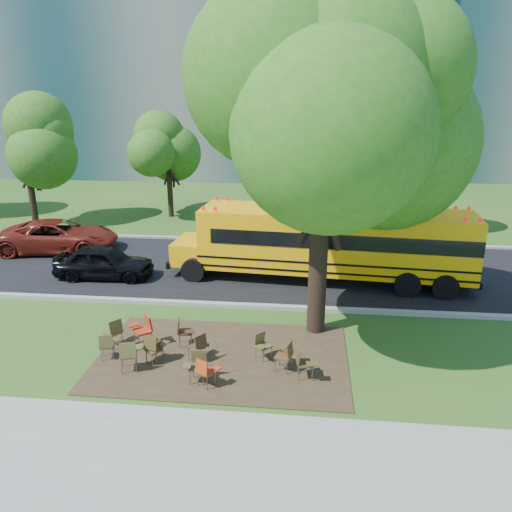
# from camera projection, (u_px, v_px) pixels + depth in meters

# --- Properties ---
(ground) EXTENTS (160.00, 160.00, 0.00)m
(ground) POSITION_uv_depth(u_px,v_px,m) (192.00, 347.00, 14.65)
(ground) COLOR #265219
(ground) RESTS_ON ground
(sidewalk) EXTENTS (60.00, 4.00, 0.04)m
(sidewalk) POSITION_uv_depth(u_px,v_px,m) (134.00, 467.00, 9.92)
(sidewalk) COLOR gray
(sidewalk) RESTS_ON ground
(dirt_patch) EXTENTS (7.00, 4.50, 0.03)m
(dirt_patch) POSITION_uv_depth(u_px,v_px,m) (222.00, 357.00, 14.07)
(dirt_patch) COLOR #382819
(dirt_patch) RESTS_ON ground
(asphalt_road) EXTENTS (80.00, 8.00, 0.04)m
(asphalt_road) POSITION_uv_depth(u_px,v_px,m) (229.00, 268.00, 21.26)
(asphalt_road) COLOR black
(asphalt_road) RESTS_ON ground
(kerb_near) EXTENTS (80.00, 0.25, 0.14)m
(kerb_near) POSITION_uv_depth(u_px,v_px,m) (211.00, 304.00, 17.47)
(kerb_near) COLOR gray
(kerb_near) RESTS_ON ground
(kerb_far) EXTENTS (80.00, 0.25, 0.14)m
(kerb_far) POSITION_uv_depth(u_px,v_px,m) (242.00, 240.00, 25.12)
(kerb_far) COLOR gray
(kerb_far) RESTS_ON ground
(building_main) EXTENTS (38.00, 16.00, 22.00)m
(building_main) POSITION_uv_depth(u_px,v_px,m) (191.00, 49.00, 46.08)
(building_main) COLOR slate
(building_main) RESTS_ON ground
(bg_tree_0) EXTENTS (5.20, 5.20, 7.18)m
(bg_tree_0) POSITION_uv_depth(u_px,v_px,m) (25.00, 143.00, 26.74)
(bg_tree_0) COLOR black
(bg_tree_0) RESTS_ON ground
(bg_tree_2) EXTENTS (4.80, 4.80, 6.62)m
(bg_tree_2) POSITION_uv_depth(u_px,v_px,m) (168.00, 146.00, 28.98)
(bg_tree_2) COLOR black
(bg_tree_2) RESTS_ON ground
(bg_tree_3) EXTENTS (5.60, 5.60, 7.84)m
(bg_tree_3) POSITION_uv_depth(u_px,v_px,m) (404.00, 136.00, 25.51)
(bg_tree_3) COLOR black
(bg_tree_3) RESTS_ON ground
(main_tree) EXTENTS (7.20, 7.20, 9.71)m
(main_tree) POSITION_uv_depth(u_px,v_px,m) (323.00, 132.00, 13.81)
(main_tree) COLOR black
(main_tree) RESTS_ON ground
(school_bus) EXTENTS (11.78, 3.51, 2.84)m
(school_bus) POSITION_uv_depth(u_px,v_px,m) (331.00, 241.00, 19.39)
(school_bus) COLOR #FFAD08
(school_bus) RESTS_ON ground
(chair_0) EXTENTS (0.54, 0.58, 0.80)m
(chair_0) POSITION_uv_depth(u_px,v_px,m) (108.00, 344.00, 13.83)
(chair_0) COLOR #4B4220
(chair_0) RESTS_ON ground
(chair_1) EXTENTS (0.65, 0.51, 0.84)m
(chair_1) POSITION_uv_depth(u_px,v_px,m) (154.00, 346.00, 13.67)
(chair_1) COLOR #4E381C
(chair_1) RESTS_ON ground
(chair_2) EXTENTS (0.63, 0.69, 0.93)m
(chair_2) POSITION_uv_depth(u_px,v_px,m) (129.00, 353.00, 13.20)
(chair_2) COLOR brown
(chair_2) RESTS_ON ground
(chair_3) EXTENTS (0.67, 0.53, 0.78)m
(chair_3) POSITION_uv_depth(u_px,v_px,m) (154.00, 347.00, 13.68)
(chair_3) COLOR #433F1D
(chair_3) RESTS_ON ground
(chair_4) EXTENTS (0.67, 0.53, 0.80)m
(chair_4) POSITION_uv_depth(u_px,v_px,m) (206.00, 370.00, 12.51)
(chair_4) COLOR #AB3612
(chair_4) RESTS_ON ground
(chair_5) EXTENTS (0.55, 0.50, 0.85)m
(chair_5) POSITION_uv_depth(u_px,v_px,m) (197.00, 363.00, 12.76)
(chair_5) COLOR #4D4321
(chair_5) RESTS_ON ground
(chair_6) EXTENTS (0.52, 0.67, 0.86)m
(chair_6) POSITION_uv_depth(u_px,v_px,m) (286.00, 353.00, 13.25)
(chair_6) COLOR #50361C
(chair_6) RESTS_ON ground
(chair_7) EXTENTS (0.57, 0.58, 0.87)m
(chair_7) POSITION_uv_depth(u_px,v_px,m) (303.00, 361.00, 12.86)
(chair_7) COLOR #463F1E
(chair_7) RESTS_ON ground
(chair_8) EXTENTS (0.61, 0.77, 0.90)m
(chair_8) POSITION_uv_depth(u_px,v_px,m) (114.00, 330.00, 14.51)
(chair_8) COLOR brown
(chair_8) RESTS_ON ground
(chair_9) EXTENTS (0.82, 0.65, 0.97)m
(chair_9) POSITION_uv_depth(u_px,v_px,m) (144.00, 327.00, 14.56)
(chair_9) COLOR #AD2912
(chair_9) RESTS_ON ground
(chair_10) EXTENTS (0.62, 0.59, 0.87)m
(chair_10) POSITION_uv_depth(u_px,v_px,m) (183.00, 330.00, 14.55)
(chair_10) COLOR #3E2716
(chair_10) RESTS_ON ground
(chair_11) EXTENTS (0.57, 0.73, 0.85)m
(chair_11) POSITION_uv_depth(u_px,v_px,m) (198.00, 344.00, 13.73)
(chair_11) COLOR #432D18
(chair_11) RESTS_ON ground
(chair_12) EXTENTS (0.53, 0.67, 0.78)m
(chair_12) POSITION_uv_depth(u_px,v_px,m) (262.00, 343.00, 13.87)
(chair_12) COLOR brown
(chair_12) RESTS_ON ground
(black_car) EXTENTS (3.95, 1.71, 1.33)m
(black_car) POSITION_uv_depth(u_px,v_px,m) (104.00, 262.00, 19.96)
(black_car) COLOR black
(black_car) RESTS_ON ground
(bg_car_red) EXTENTS (5.70, 3.24, 1.50)m
(bg_car_red) POSITION_uv_depth(u_px,v_px,m) (58.00, 236.00, 23.30)
(bg_car_red) COLOR maroon
(bg_car_red) RESTS_ON ground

